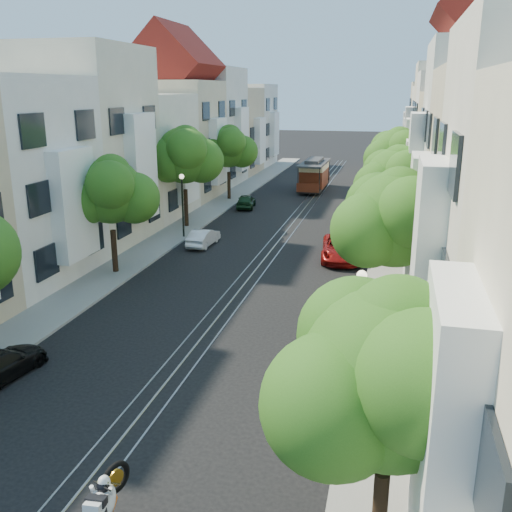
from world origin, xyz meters
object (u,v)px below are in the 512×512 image
Objects in this scene: lamp_east at (360,315)px; parked_car_e_mid at (349,311)px; tree_w_b at (111,193)px; lamp_west at (182,196)px; parked_car_e_far at (342,248)px; tree_w_d at (229,148)px; sportbike_rider at (102,507)px; tree_e_c at (397,181)px; tree_e_d at (398,155)px; tree_e_a at (393,382)px; parked_car_w_far at (246,201)px; cable_car at (314,173)px; parked_car_w_mid at (203,237)px; tree_e_b at (396,222)px; tree_w_c at (185,156)px.

lamp_east reaches higher than parked_car_e_mid.
tree_w_b is 8.22m from lamp_west.
tree_w_b is 1.28× the size of parked_car_e_far.
tree_w_d reaches higher than sportbike_rider.
tree_e_d is at bearing 90.00° from tree_e_c.
tree_w_b is at bearing 111.78° from sportbike_rider.
tree_e_a reaches higher than parked_car_e_mid.
tree_w_d is at bearing 110.29° from parked_car_e_mid.
cable_car is at bearing -120.47° from parked_car_w_far.
tree_e_c is 0.89× the size of cable_car.
tree_e_c is 1.75× the size of parked_car_e_mid.
tree_w_d reaches higher than lamp_west.
tree_e_a is at bearing -79.44° from cable_car.
tree_w_d is at bearing -77.56° from parked_car_w_mid.
lamp_west is at bearing -146.50° from tree_e_d.
parked_car_w_far is at bearing -112.08° from cable_car.
tree_w_b is at bearing 130.27° from tree_e_a.
cable_car is 33.54m from parked_car_e_mid.
parked_car_w_far is (-0.38, 12.25, 0.04)m from parked_car_w_mid.
cable_car is at bearing 102.92° from tree_e_b.
tree_w_b reaches higher than lamp_east.
tree_e_a is 41.57m from tree_w_d.
tree_w_c is 1.71× the size of lamp_east.
tree_w_c reaches higher than tree_e_b.
parked_car_e_far is 1.44× the size of parked_car_w_far.
sportbike_rider is at bearing -104.15° from tree_e_c.
sportbike_rider is (7.66, -25.45, -2.01)m from lamp_west.
tree_e_b is at bearing -43.85° from lamp_west.
parked_car_w_far is at bearing 111.10° from lamp_east.
sportbike_rider is (-5.90, -34.42, -4.03)m from tree_e_d.
tree_e_d is at bearing 87.96° from lamp_east.
tree_e_a and tree_w_b have the same top height.
parked_car_e_far is 1.49× the size of parked_car_w_mid.
parked_car_e_mid is (12.74, -15.13, -4.45)m from tree_w_c.
tree_w_c is 3.81m from lamp_west.
cable_car reaches higher than parked_car_e_mid.
tree_e_c is at bearing 71.64° from sportbike_rider.
tree_w_c is 2.07× the size of parked_car_w_far.
tree_w_b is 1.90× the size of parked_car_w_mid.
tree_e_b reaches higher than tree_e_a.
lamp_east is 19.78m from parked_car_w_mid.
sportbike_rider reaches higher than parked_car_w_far.
parked_car_w_far is at bearing 81.96° from lamp_west.
sportbike_rider is at bearing -73.36° from tree_w_c.
tree_e_c is at bearing 86.56° from lamp_east.
lamp_west is 0.85× the size of parked_car_e_far.
tree_e_b is 4.52m from parked_car_e_mid.
tree_e_a is 37.92m from parked_car_w_far.
parked_car_w_far is (-10.38, 22.89, -0.03)m from parked_car_e_mid.
lamp_east is 15.75m from parked_car_e_far.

